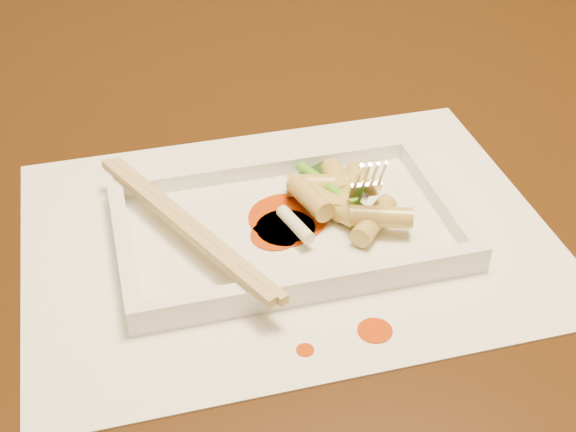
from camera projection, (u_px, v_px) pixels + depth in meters
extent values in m
cube|color=black|center=(287.00, 186.00, 0.71)|extent=(1.40, 0.90, 0.04)
cube|color=white|center=(288.00, 235.00, 0.62)|extent=(0.40, 0.30, 0.00)
cylinder|color=#BD3705|center=(375.00, 331.00, 0.54)|extent=(0.02, 0.02, 0.00)
cylinder|color=#BD3705|center=(305.00, 350.00, 0.52)|extent=(0.01, 0.01, 0.00)
cube|color=white|center=(288.00, 230.00, 0.62)|extent=(0.26, 0.16, 0.01)
cube|color=white|center=(265.00, 167.00, 0.67)|extent=(0.26, 0.01, 0.01)
cube|color=white|center=(315.00, 282.00, 0.55)|extent=(0.26, 0.01, 0.01)
cube|color=white|center=(124.00, 246.00, 0.59)|extent=(0.01, 0.14, 0.01)
cube|color=white|center=(439.00, 195.00, 0.64)|extent=(0.01, 0.14, 0.01)
cube|color=black|center=(317.00, 183.00, 0.65)|extent=(0.05, 0.04, 0.01)
cylinder|color=#EAEACC|center=(295.00, 224.00, 0.60)|extent=(0.02, 0.04, 0.01)
cylinder|color=#419718|center=(333.00, 190.00, 0.63)|extent=(0.04, 0.08, 0.01)
cube|color=tan|center=(180.00, 225.00, 0.59)|extent=(0.10, 0.20, 0.01)
cube|color=tan|center=(191.00, 223.00, 0.59)|extent=(0.10, 0.20, 0.01)
cylinder|color=#BD3705|center=(286.00, 228.00, 0.61)|extent=(0.05, 0.05, 0.00)
cylinder|color=#BD3705|center=(288.00, 217.00, 0.62)|extent=(0.06, 0.06, 0.00)
cylinder|color=#BD3705|center=(275.00, 235.00, 0.60)|extent=(0.04, 0.04, 0.00)
cylinder|color=tan|center=(374.00, 220.00, 0.60)|extent=(0.05, 0.05, 0.02)
cylinder|color=tan|center=(318.00, 185.00, 0.64)|extent=(0.05, 0.03, 0.02)
cylinder|color=tan|center=(310.00, 198.00, 0.62)|extent=(0.03, 0.05, 0.02)
cylinder|color=tan|center=(333.00, 206.00, 0.62)|extent=(0.04, 0.05, 0.02)
cylinder|color=tan|center=(337.00, 181.00, 0.64)|extent=(0.02, 0.04, 0.02)
cylinder|color=tan|center=(381.00, 217.00, 0.60)|extent=(0.05, 0.03, 0.02)
cylinder|color=tan|center=(353.00, 187.00, 0.64)|extent=(0.04, 0.05, 0.02)
cylinder|color=tan|center=(350.00, 197.00, 0.63)|extent=(0.04, 0.05, 0.02)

